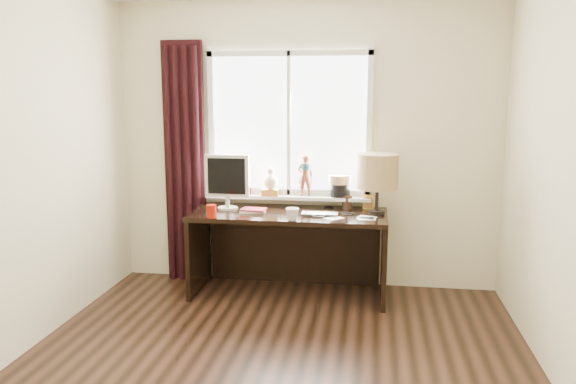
% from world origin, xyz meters
% --- Properties ---
extents(wall_back, '(3.50, 0.00, 2.60)m').
position_xyz_m(wall_back, '(0.00, 2.00, 1.30)').
color(wall_back, beige).
rests_on(wall_back, ground).
extents(wall_front, '(3.50, 0.00, 2.60)m').
position_xyz_m(wall_front, '(0.00, -2.00, 1.30)').
color(wall_front, beige).
rests_on(wall_front, ground).
extents(laptop, '(0.31, 0.20, 0.02)m').
position_xyz_m(laptop, '(0.18, 1.55, 0.76)').
color(laptop, silver).
rests_on(laptop, desk).
extents(mug, '(0.14, 0.14, 0.11)m').
position_xyz_m(mug, '(-0.03, 1.34, 0.80)').
color(mug, white).
rests_on(mug, desk).
extents(red_cup, '(0.08, 0.08, 0.11)m').
position_xyz_m(red_cup, '(-0.71, 1.33, 0.80)').
color(red_cup, '#981306').
rests_on(red_cup, desk).
extents(window, '(1.52, 0.20, 1.40)m').
position_xyz_m(window, '(-0.14, 1.95, 1.30)').
color(window, white).
rests_on(window, ground).
extents(curtain, '(0.38, 0.09, 2.25)m').
position_xyz_m(curtain, '(-1.13, 1.91, 1.12)').
color(curtain, black).
rests_on(curtain, floor).
extents(desk, '(1.70, 0.70, 0.75)m').
position_xyz_m(desk, '(-0.10, 1.73, 0.51)').
color(desk, black).
rests_on(desk, floor).
extents(monitor, '(0.40, 0.18, 0.49)m').
position_xyz_m(monitor, '(-0.67, 1.70, 1.03)').
color(monitor, beige).
rests_on(monitor, desk).
extents(notebook_stack, '(0.24, 0.18, 0.03)m').
position_xyz_m(notebook_stack, '(-0.41, 1.60, 0.77)').
color(notebook_stack, beige).
rests_on(notebook_stack, desk).
extents(brush_holder, '(0.09, 0.09, 0.25)m').
position_xyz_m(brush_holder, '(0.40, 1.86, 0.81)').
color(brush_holder, black).
rests_on(brush_holder, desk).
extents(icon_frame, '(0.10, 0.04, 0.13)m').
position_xyz_m(icon_frame, '(0.59, 1.86, 0.81)').
color(icon_frame, gold).
rests_on(icon_frame, desk).
extents(table_lamp, '(0.35, 0.35, 0.52)m').
position_xyz_m(table_lamp, '(0.66, 1.68, 1.11)').
color(table_lamp, black).
rests_on(table_lamp, desk).
extents(loose_papers, '(0.45, 0.24, 0.00)m').
position_xyz_m(loose_papers, '(0.48, 1.48, 0.75)').
color(loose_papers, white).
rests_on(loose_papers, desk).
extents(desk_cables, '(0.37, 0.41, 0.01)m').
position_xyz_m(desk_cables, '(0.27, 1.68, 0.75)').
color(desk_cables, black).
rests_on(desk_cables, desk).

